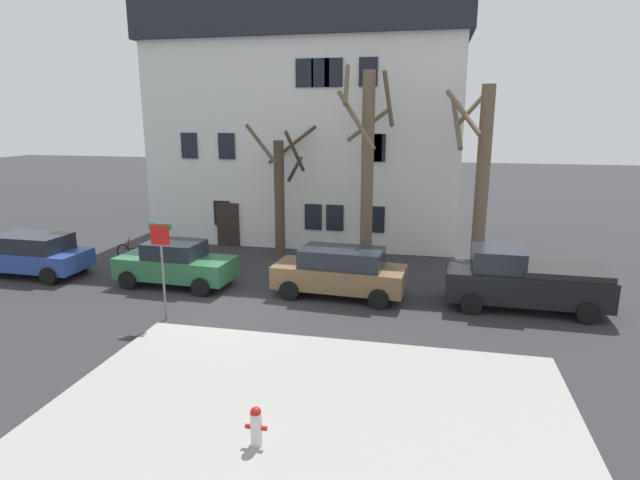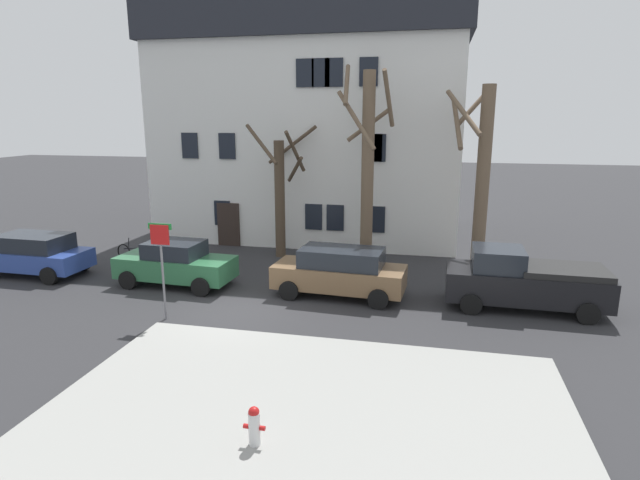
# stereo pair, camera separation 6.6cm
# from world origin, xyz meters

# --- Properties ---
(ground_plane) EXTENTS (120.00, 120.00, 0.00)m
(ground_plane) POSITION_xyz_m (0.00, 0.00, 0.00)
(ground_plane) COLOR #2D2D30
(sidewalk_slab) EXTENTS (11.08, 7.46, 0.12)m
(sidewalk_slab) POSITION_xyz_m (3.81, -5.56, 0.06)
(sidewalk_slab) COLOR #999993
(sidewalk_slab) RESTS_ON ground_plane
(building_main) EXTENTS (15.40, 8.94, 11.91)m
(building_main) POSITION_xyz_m (-0.14, 12.32, 6.04)
(building_main) COLOR white
(building_main) RESTS_ON ground_plane
(tree_bare_near) EXTENTS (2.89, 2.92, 5.83)m
(tree_bare_near) POSITION_xyz_m (-0.36, 6.74, 2.96)
(tree_bare_near) COLOR #4C3D2D
(tree_bare_near) RESTS_ON ground_plane
(tree_bare_mid) EXTENTS (2.23, 2.30, 8.21)m
(tree_bare_mid) POSITION_xyz_m (3.50, 6.10, 4.29)
(tree_bare_mid) COLOR brown
(tree_bare_mid) RESTS_ON ground_plane
(tree_bare_far) EXTENTS (1.89, 2.83, 7.35)m
(tree_bare_far) POSITION_xyz_m (7.97, 6.41, 3.96)
(tree_bare_far) COLOR brown
(tree_bare_far) RESTS_ON ground_plane
(car_blue_wagon) EXTENTS (4.34, 2.14, 1.65)m
(car_blue_wagon) POSITION_xyz_m (-9.11, 1.87, 0.86)
(car_blue_wagon) COLOR #2D4799
(car_blue_wagon) RESTS_ON ground_plane
(car_green_sedan) EXTENTS (4.39, 2.12, 1.68)m
(car_green_sedan) POSITION_xyz_m (-3.01, 1.87, 0.84)
(car_green_sedan) COLOR #2D6B42
(car_green_sedan) RESTS_ON ground_plane
(car_brown_wagon) EXTENTS (4.64, 2.22, 1.72)m
(car_brown_wagon) POSITION_xyz_m (3.14, 2.00, 0.90)
(car_brown_wagon) COLOR brown
(car_brown_wagon) RESTS_ON ground_plane
(pickup_truck_black) EXTENTS (5.05, 2.23, 1.98)m
(pickup_truck_black) POSITION_xyz_m (9.19, 2.11, 0.95)
(pickup_truck_black) COLOR black
(pickup_truck_black) RESTS_ON ground_plane
(fire_hydrant) EXTENTS (0.42, 0.22, 0.78)m
(fire_hydrant) POSITION_xyz_m (3.12, -6.83, 0.52)
(fire_hydrant) COLOR silver
(fire_hydrant) RESTS_ON sidewalk_slab
(street_sign_pole) EXTENTS (0.76, 0.07, 3.03)m
(street_sign_pole) POSITION_xyz_m (-1.75, -1.26, 2.11)
(street_sign_pole) COLOR slate
(street_sign_pole) RESTS_ON ground_plane
(bicycle_leaning) EXTENTS (1.73, 0.39, 1.03)m
(bicycle_leaning) POSITION_xyz_m (-6.46, 4.54, 0.37)
(bicycle_leaning) COLOR black
(bicycle_leaning) RESTS_ON ground_plane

